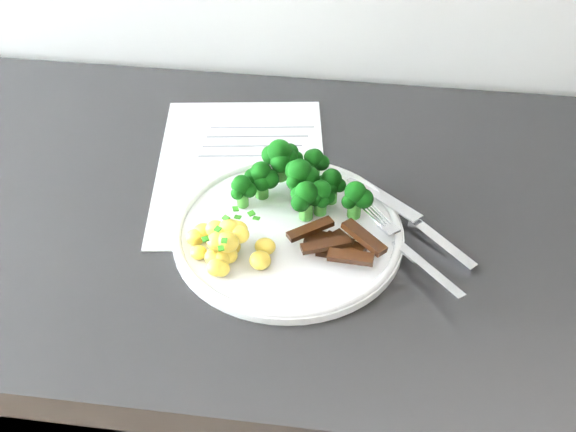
{
  "coord_description": "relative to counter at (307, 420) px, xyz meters",
  "views": [
    {
      "loc": [
        0.05,
        1.08,
        1.4
      ],
      "look_at": [
        -0.02,
        1.64,
        0.89
      ],
      "focal_mm": 44.4,
      "sensor_mm": 36.0,
      "label": 1
    }
  ],
  "objects": [
    {
      "name": "counter",
      "position": [
        0.0,
        0.0,
        0.0
      ],
      "size": [
        2.29,
        0.57,
        0.86
      ],
      "color": "black",
      "rests_on": "ground"
    },
    {
      "name": "recipe_paper",
      "position": [
        -0.1,
        0.07,
        0.43
      ],
      "size": [
        0.25,
        0.32,
        0.0
      ],
      "color": "silver",
      "rests_on": "counter"
    },
    {
      "name": "plate",
      "position": [
        -0.02,
        -0.04,
        0.44
      ],
      "size": [
        0.26,
        0.26,
        0.01
      ],
      "color": "white",
      "rests_on": "counter"
    },
    {
      "name": "broccoli",
      "position": [
        -0.02,
        0.01,
        0.47
      ],
      "size": [
        0.16,
        0.12,
        0.06
      ],
      "color": "#2F6F20",
      "rests_on": "plate"
    },
    {
      "name": "potatoes",
      "position": [
        -0.08,
        -0.09,
        0.46
      ],
      "size": [
        0.1,
        0.08,
        0.04
      ],
      "color": "yellow",
      "rests_on": "plate"
    },
    {
      "name": "beef_strips",
      "position": [
        0.03,
        -0.07,
        0.45
      ],
      "size": [
        0.11,
        0.07,
        0.03
      ],
      "color": "black",
      "rests_on": "plate"
    },
    {
      "name": "fork",
      "position": [
        0.11,
        -0.07,
        0.45
      ],
      "size": [
        0.11,
        0.13,
        0.01
      ],
      "color": "silver",
      "rests_on": "plate"
    },
    {
      "name": "knife",
      "position": [
        0.13,
        -0.02,
        0.44
      ],
      "size": [
        0.15,
        0.14,
        0.02
      ],
      "color": "silver",
      "rests_on": "plate"
    }
  ]
}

